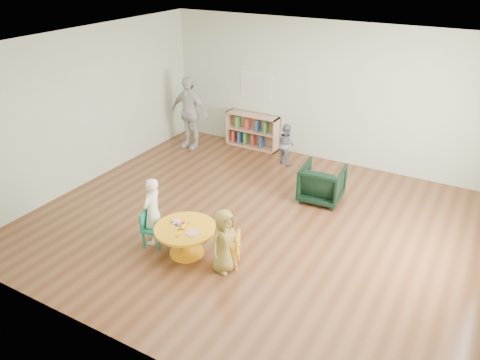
{
  "coord_description": "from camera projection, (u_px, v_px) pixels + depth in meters",
  "views": [
    {
      "loc": [
        2.96,
        -5.73,
        4.02
      ],
      "look_at": [
        -0.13,
        -0.3,
        0.89
      ],
      "focal_mm": 35.0,
      "sensor_mm": 36.0,
      "label": 1
    }
  ],
  "objects": [
    {
      "name": "activity_table",
      "position": [
        186.0,
        236.0,
        6.69
      ],
      "size": [
        0.89,
        0.89,
        0.49
      ],
      "rotation": [
        0.0,
        0.0,
        -0.18
      ],
      "color": "#FFAC15",
      "rests_on": "ground"
    },
    {
      "name": "child_left",
      "position": [
        152.0,
        211.0,
        6.88
      ],
      "size": [
        0.29,
        0.41,
        1.05
      ],
      "primitive_type": "imported",
      "rotation": [
        0.0,
        0.0,
        -1.48
      ],
      "color": "white",
      "rests_on": "ground"
    },
    {
      "name": "toddler",
      "position": [
        286.0,
        144.0,
        9.49
      ],
      "size": [
        0.5,
        0.45,
        0.85
      ],
      "primitive_type": "imported",
      "rotation": [
        0.0,
        0.0,
        2.77
      ],
      "color": "#18223C",
      "rests_on": "ground"
    },
    {
      "name": "bookshelf",
      "position": [
        252.0,
        131.0,
        10.34
      ],
      "size": [
        1.2,
        0.3,
        0.75
      ],
      "color": "tan",
      "rests_on": "ground"
    },
    {
      "name": "room",
      "position": [
        259.0,
        112.0,
        6.71
      ],
      "size": [
        7.1,
        7.0,
        2.8
      ],
      "color": "brown",
      "rests_on": "ground"
    },
    {
      "name": "kid_chair_right",
      "position": [
        232.0,
        249.0,
        6.46
      ],
      "size": [
        0.35,
        0.35,
        0.51
      ],
      "rotation": [
        0.0,
        0.0,
        1.93
      ],
      "color": "#FFAC15",
      "rests_on": "ground"
    },
    {
      "name": "child_right",
      "position": [
        224.0,
        241.0,
        6.29
      ],
      "size": [
        0.42,
        0.52,
        0.93
      ],
      "primitive_type": "imported",
      "rotation": [
        0.0,
        0.0,
        1.27
      ],
      "color": "yellow",
      "rests_on": "ground"
    },
    {
      "name": "alphabet_poster",
      "position": [
        256.0,
        86.0,
        9.99
      ],
      "size": [
        0.74,
        0.01,
        0.54
      ],
      "color": "white",
      "rests_on": "ground"
    },
    {
      "name": "kid_chair_left",
      "position": [
        151.0,
        227.0,
        6.91
      ],
      "size": [
        0.36,
        0.36,
        0.57
      ],
      "rotation": [
        0.0,
        0.0,
        -1.35
      ],
      "color": "#16795F",
      "rests_on": "ground"
    },
    {
      "name": "adult_caretaker",
      "position": [
        189.0,
        113.0,
        10.11
      ],
      "size": [
        0.94,
        0.41,
        1.58
      ],
      "primitive_type": "imported",
      "rotation": [
        0.0,
        0.0,
        -0.02
      ],
      "color": "silver",
      "rests_on": "ground"
    },
    {
      "name": "armchair",
      "position": [
        322.0,
        183.0,
        8.13
      ],
      "size": [
        0.75,
        0.77,
        0.65
      ],
      "primitive_type": "imported",
      "rotation": [
        0.0,
        0.0,
        3.22
      ],
      "color": "black",
      "rests_on": "ground"
    }
  ]
}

